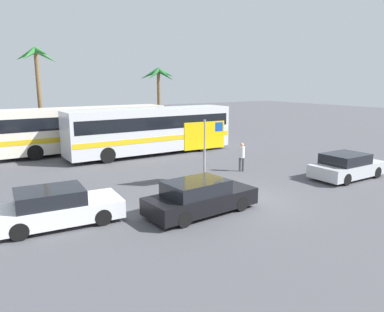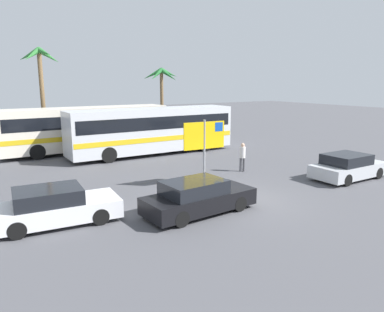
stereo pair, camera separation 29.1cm
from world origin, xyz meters
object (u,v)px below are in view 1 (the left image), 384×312
object	(u,v)px
bus_front_coach	(151,129)
car_silver	(347,166)
ferry_sign	(205,138)
car_black	(200,197)
pedestrian_near_sign	(242,155)
bus_rear_coach	(84,127)
car_white	(56,207)

from	to	relation	value
bus_front_coach	car_silver	bearing A→B (deg)	-64.03
bus_front_coach	ferry_sign	xyz separation A→B (m)	(-1.36, -8.44, 0.54)
car_black	pedestrian_near_sign	distance (m)	7.21
pedestrian_near_sign	bus_rear_coach	bearing A→B (deg)	-117.04
bus_rear_coach	ferry_sign	xyz separation A→B (m)	(2.23, -11.83, 0.54)
car_silver	car_black	world-z (taller)	same
ferry_sign	pedestrian_near_sign	distance (m)	3.79
ferry_sign	car_black	size ratio (longest dim) A/B	0.70
bus_front_coach	car_silver	size ratio (longest dim) A/B	2.78
car_black	pedestrian_near_sign	bearing A→B (deg)	32.91
ferry_sign	pedestrian_near_sign	bearing A→B (deg)	22.99
pedestrian_near_sign	car_white	bearing A→B (deg)	-41.35
car_black	pedestrian_near_sign	world-z (taller)	pedestrian_near_sign
car_white	pedestrian_near_sign	xyz separation A→B (m)	(10.66, 2.51, 0.31)
ferry_sign	car_silver	distance (m)	7.73
ferry_sign	pedestrian_near_sign	world-z (taller)	ferry_sign
bus_rear_coach	car_black	world-z (taller)	bus_rear_coach
bus_front_coach	bus_rear_coach	xyz separation A→B (m)	(-3.59, 3.39, 0.00)
car_white	car_black	xyz separation A→B (m)	(4.88, -1.81, -0.00)
ferry_sign	car_black	distance (m)	4.32
car_white	pedestrian_near_sign	world-z (taller)	pedestrian_near_sign
car_silver	car_black	distance (m)	9.37
ferry_sign	car_white	xyz separation A→B (m)	(-7.33, -1.34, -1.69)
car_white	bus_rear_coach	bearing A→B (deg)	73.57
bus_front_coach	pedestrian_near_sign	bearing A→B (deg)	-74.81
ferry_sign	bus_rear_coach	bearing A→B (deg)	104.28
car_black	car_silver	bearing A→B (deg)	-2.95
bus_front_coach	car_white	bearing A→B (deg)	-131.61
car_black	car_white	bearing A→B (deg)	155.86
bus_front_coach	car_black	bearing A→B (deg)	-108.17
bus_front_coach	car_silver	distance (m)	12.77
ferry_sign	car_silver	bearing A→B (deg)	-19.77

